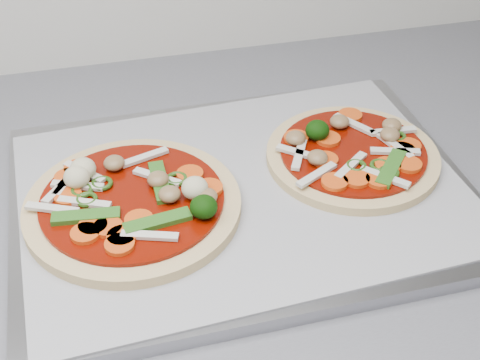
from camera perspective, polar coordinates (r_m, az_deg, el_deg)
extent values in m
cube|color=#949399|center=(0.63, 0.23, -1.28)|extent=(0.43, 0.32, 0.01)
cube|color=#95959A|center=(0.63, 0.23, -0.72)|extent=(0.42, 0.32, 0.00)
cylinder|color=tan|center=(0.61, -9.12, -2.18)|extent=(0.21, 0.21, 0.01)
cylinder|color=#6A0D00|center=(0.60, -9.19, -1.67)|extent=(0.18, 0.18, 0.00)
torus|color=#244712|center=(0.61, -13.35, -0.89)|extent=(0.03, 0.03, 0.00)
ellipsoid|color=#C2BC92|center=(0.59, -3.88, -0.69)|extent=(0.03, 0.03, 0.02)
cube|color=#36701E|center=(0.61, -6.84, -0.16)|extent=(0.01, 0.06, 0.00)
cylinder|color=#D44C0F|center=(0.62, -4.30, 0.51)|extent=(0.03, 0.03, 0.00)
cube|color=beige|center=(0.64, -8.15, 1.94)|extent=(0.05, 0.02, 0.00)
cylinder|color=#D44C0F|center=(0.55, -10.24, -5.44)|extent=(0.03, 0.03, 0.00)
cylinder|color=#D44C0F|center=(0.58, -12.44, -3.85)|extent=(0.03, 0.03, 0.00)
cube|color=beige|center=(0.62, -15.06, -0.59)|extent=(0.03, 0.04, 0.00)
cylinder|color=#D44C0F|center=(0.60, -2.66, -0.67)|extent=(0.03, 0.03, 0.00)
cube|color=beige|center=(0.62, -7.08, 0.25)|extent=(0.04, 0.04, 0.00)
cylinder|color=#D44C0F|center=(0.57, -13.07, -4.47)|extent=(0.03, 0.03, 0.00)
cylinder|color=#D44C0F|center=(0.61, -14.47, -1.37)|extent=(0.03, 0.03, 0.00)
ellipsoid|color=brown|center=(0.59, -6.03, -1.21)|extent=(0.02, 0.02, 0.01)
torus|color=#244712|center=(0.60, -12.96, -1.63)|extent=(0.03, 0.03, 0.00)
torus|color=#244712|center=(0.59, -3.01, -1.35)|extent=(0.02, 0.02, 0.00)
cylinder|color=#D44C0F|center=(0.57, -11.20, -3.97)|extent=(0.03, 0.03, 0.00)
cube|color=beige|center=(0.60, -13.14, -1.89)|extent=(0.05, 0.03, 0.00)
ellipsoid|color=#0D3306|center=(0.57, -3.12, -2.30)|extent=(0.03, 0.03, 0.02)
ellipsoid|color=brown|center=(0.59, -2.89, -1.42)|extent=(0.02, 0.02, 0.01)
ellipsoid|color=brown|center=(0.61, -7.02, 0.07)|extent=(0.02, 0.02, 0.01)
cube|color=beige|center=(0.60, -15.73, -2.37)|extent=(0.05, 0.03, 0.00)
cube|color=beige|center=(0.56, -7.72, -4.72)|extent=(0.05, 0.02, 0.00)
cylinder|color=#D44C0F|center=(0.56, -10.05, -4.76)|extent=(0.03, 0.03, 0.00)
ellipsoid|color=brown|center=(0.63, -10.69, 1.43)|extent=(0.02, 0.02, 0.01)
cube|color=beige|center=(0.63, -14.48, 0.04)|extent=(0.03, 0.05, 0.00)
ellipsoid|color=#C2BC92|center=(0.63, -13.25, 0.93)|extent=(0.03, 0.03, 0.02)
cube|color=#36701E|center=(0.59, -13.02, -3.02)|extent=(0.06, 0.02, 0.00)
torus|color=#244712|center=(0.61, -5.41, 0.09)|extent=(0.02, 0.02, 0.00)
cube|color=#36701E|center=(0.57, -7.05, -3.53)|extent=(0.06, 0.02, 0.00)
cube|color=beige|center=(0.63, -13.14, 0.67)|extent=(0.04, 0.04, 0.00)
cube|color=beige|center=(0.62, -13.69, -0.47)|extent=(0.05, 0.02, 0.00)
ellipsoid|color=#C2BC92|center=(0.62, -13.76, 0.24)|extent=(0.03, 0.03, 0.02)
cylinder|color=#D44C0F|center=(0.64, -13.72, 0.99)|extent=(0.03, 0.03, 0.00)
cylinder|color=#D44C0F|center=(0.57, -8.61, -3.40)|extent=(0.03, 0.03, 0.00)
torus|color=#244712|center=(0.62, -11.71, -0.28)|extent=(0.03, 0.03, 0.00)
cylinder|color=#D44C0F|center=(0.63, -14.48, 0.21)|extent=(0.03, 0.03, 0.00)
cylinder|color=tan|center=(0.67, 9.56, 2.02)|extent=(0.22, 0.22, 0.01)
cylinder|color=#6A0D00|center=(0.66, 9.62, 2.44)|extent=(0.18, 0.18, 0.00)
cylinder|color=#D44C0F|center=(0.71, 9.38, 5.47)|extent=(0.04, 0.04, 0.00)
torus|color=#244712|center=(0.64, 9.88, 1.18)|extent=(0.03, 0.03, 0.00)
cylinder|color=#D44C0F|center=(0.64, 7.28, 1.72)|extent=(0.03, 0.03, 0.00)
ellipsoid|color=brown|center=(0.69, 8.49, 4.95)|extent=(0.02, 0.02, 0.01)
cube|color=beige|center=(0.70, 9.70, 4.72)|extent=(0.03, 0.04, 0.00)
cube|color=#36701E|center=(0.64, 12.75, 0.99)|extent=(0.05, 0.05, 0.00)
cylinder|color=#D44C0F|center=(0.65, 12.50, 1.20)|extent=(0.03, 0.03, 0.00)
ellipsoid|color=brown|center=(0.68, 12.68, 3.78)|extent=(0.03, 0.03, 0.01)
cube|color=beige|center=(0.65, 5.14, 2.30)|extent=(0.04, 0.04, 0.00)
cube|color=beige|center=(0.65, 5.07, 2.17)|extent=(0.03, 0.05, 0.00)
cylinder|color=#D44C0F|center=(0.63, 11.78, 0.02)|extent=(0.03, 0.03, 0.00)
cylinder|color=#D44C0F|center=(0.67, 13.71, 2.47)|extent=(0.03, 0.03, 0.00)
cylinder|color=#D44C0F|center=(0.65, 14.20, 1.30)|extent=(0.03, 0.03, 0.00)
ellipsoid|color=#0D3306|center=(0.67, 6.62, 4.25)|extent=(0.03, 0.03, 0.02)
cylinder|color=#D44C0F|center=(0.67, 7.52, 3.51)|extent=(0.04, 0.04, 0.00)
cylinder|color=#D44C0F|center=(0.68, 14.17, 2.84)|extent=(0.03, 0.03, 0.00)
cube|color=beige|center=(0.66, 13.10, 2.39)|extent=(0.05, 0.02, 0.00)
cube|color=beige|center=(0.67, 13.06, 2.89)|extent=(0.02, 0.05, 0.00)
torus|color=#244712|center=(0.64, 11.87, 1.20)|extent=(0.02, 0.02, 0.00)
cube|color=beige|center=(0.64, 9.42, 1.22)|extent=(0.04, 0.04, 0.00)
cylinder|color=#D44C0F|center=(0.62, 9.91, 0.09)|extent=(0.03, 0.03, 0.00)
ellipsoid|color=brown|center=(0.64, 6.63, 1.92)|extent=(0.02, 0.02, 0.01)
torus|color=#244712|center=(0.64, 12.57, 0.62)|extent=(0.03, 0.03, 0.00)
cube|color=beige|center=(0.62, 6.56, 0.45)|extent=(0.05, 0.03, 0.00)
cylinder|color=#D44C0F|center=(0.62, 8.08, -0.16)|extent=(0.03, 0.03, 0.00)
ellipsoid|color=brown|center=(0.66, 4.78, 3.59)|extent=(0.03, 0.03, 0.01)
cube|color=beige|center=(0.63, 12.26, 0.24)|extent=(0.04, 0.04, 0.00)
cylinder|color=#D44C0F|center=(0.67, 4.82, 3.61)|extent=(0.04, 0.04, 0.00)
torus|color=#244712|center=(0.69, 13.19, 3.65)|extent=(0.02, 0.02, 0.00)
ellipsoid|color=brown|center=(0.69, 12.83, 4.57)|extent=(0.03, 0.03, 0.01)
cube|color=beige|center=(0.69, 12.91, 4.09)|extent=(0.05, 0.01, 0.00)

